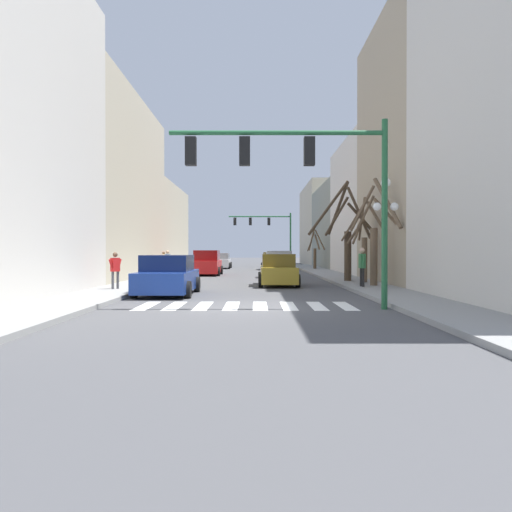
{
  "coord_description": "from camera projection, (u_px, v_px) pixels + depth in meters",
  "views": [
    {
      "loc": [
        0.32,
        -15.35,
        1.73
      ],
      "look_at": [
        0.11,
        29.89,
        1.3
      ],
      "focal_mm": 35.0,
      "sensor_mm": 36.0,
      "label": 1
    }
  ],
  "objects": [
    {
      "name": "building_row_right",
      "position": [
        379.0,
        202.0,
        38.77
      ],
      "size": [
        6.0,
        63.57,
        13.94
      ],
      "color": "beige",
      "rests_on": "ground_plane"
    },
    {
      "name": "pedestrian_on_right_sidewalk",
      "position": [
        166.0,
        261.0,
        33.22
      ],
      "size": [
        0.44,
        0.62,
        1.59
      ],
      "rotation": [
        0.0,
        0.0,
        5.28
      ],
      "color": "#282D47",
      "rests_on": "sidewalk_left"
    },
    {
      "name": "sidewalk_left",
      "position": [
        68.0,
        305.0,
        15.39
      ],
      "size": [
        2.3,
        90.0,
        0.15
      ],
      "color": "gray",
      "rests_on": "ground_plane"
    },
    {
      "name": "car_parked_left_mid",
      "position": [
        209.0,
        264.0,
        36.07
      ],
      "size": [
        2.09,
        4.63,
        1.8
      ],
      "rotation": [
        0.0,
        0.0,
        1.57
      ],
      "color": "red",
      "rests_on": "ground_plane"
    },
    {
      "name": "car_parked_right_near",
      "position": [
        281.0,
        265.0,
        32.74
      ],
      "size": [
        1.97,
        4.25,
        1.75
      ],
      "rotation": [
        0.0,
        0.0,
        1.57
      ],
      "color": "white",
      "rests_on": "ground_plane"
    },
    {
      "name": "traffic_signal_near",
      "position": [
        304.0,
        169.0,
        14.8
      ],
      "size": [
        6.5,
        0.28,
        5.65
      ],
      "color": "#236038",
      "rests_on": "ground_plane"
    },
    {
      "name": "street_tree_left_near",
      "position": [
        349.0,
        236.0,
        26.61
      ],
      "size": [
        3.86,
        0.94,
        5.38
      ],
      "color": "#473828",
      "rests_on": "sidewalk_right"
    },
    {
      "name": "sidewalk_right",
      "position": [
        428.0,
        305.0,
        15.34
      ],
      "size": [
        2.3,
        90.0,
        0.15
      ],
      "color": "gray",
      "rests_on": "ground_plane"
    },
    {
      "name": "pedestrian_waiting_at_curb",
      "position": [
        170.0,
        261.0,
        32.44
      ],
      "size": [
        0.71,
        0.28,
        1.64
      ],
      "rotation": [
        0.0,
        0.0,
        3.31
      ],
      "color": "#282D47",
      "rests_on": "sidewalk_left"
    },
    {
      "name": "pedestrian_on_left_sidewalk",
      "position": [
        118.0,
        267.0,
        20.94
      ],
      "size": [
        0.44,
        0.59,
        1.54
      ],
      "rotation": [
        0.0,
        0.0,
        0.96
      ],
      "color": "#4C4C51",
      "rests_on": "sidewalk_left"
    },
    {
      "name": "crosswalk_stripes",
      "position": [
        248.0,
        306.0,
        15.77
      ],
      "size": [
        6.75,
        2.6,
        0.01
      ],
      "color": "white",
      "rests_on": "ground_plane"
    },
    {
      "name": "street_tree_right_mid",
      "position": [
        379.0,
        236.0,
        22.92
      ],
      "size": [
        2.36,
        2.49,
        5.0
      ],
      "color": "brown",
      "rests_on": "sidewalk_right"
    },
    {
      "name": "car_at_intersection",
      "position": [
        275.0,
        262.0,
        46.78
      ],
      "size": [
        2.14,
        4.14,
        1.64
      ],
      "rotation": [
        0.0,
        0.0,
        1.57
      ],
      "color": "#A38423",
      "rests_on": "ground_plane"
    },
    {
      "name": "street_tree_right_near",
      "position": [
        367.0,
        242.0,
        25.5
      ],
      "size": [
        2.38,
        2.53,
        4.37
      ],
      "color": "brown",
      "rests_on": "sidewalk_right"
    },
    {
      "name": "street_tree_left_mid",
      "position": [
        317.0,
        249.0,
        45.01
      ],
      "size": [
        1.63,
        1.5,
        3.84
      ],
      "color": "brown",
      "rests_on": "sidewalk_right"
    },
    {
      "name": "car_driving_toward_lane",
      "position": [
        170.0,
        276.0,
        19.77
      ],
      "size": [
        2.2,
        4.64,
        1.58
      ],
      "rotation": [
        0.0,
        0.0,
        1.57
      ],
      "color": "navy",
      "rests_on": "ground_plane"
    },
    {
      "name": "pedestrian_near_right_corner",
      "position": [
        365.0,
        264.0,
        22.31
      ],
      "size": [
        0.25,
        0.75,
        1.74
      ],
      "rotation": [
        0.0,
        0.0,
        1.63
      ],
      "color": "black",
      "rests_on": "sidewalk_right"
    },
    {
      "name": "car_parked_right_mid",
      "position": [
        280.0,
        271.0,
        25.04
      ],
      "size": [
        1.98,
        4.32,
        1.6
      ],
      "rotation": [
        0.0,
        0.0,
        1.57
      ],
      "color": "#A38423",
      "rests_on": "ground_plane"
    },
    {
      "name": "building_row_left",
      "position": [
        82.0,
        186.0,
        28.25
      ],
      "size": [
        6.0,
        42.34,
        12.69
      ],
      "color": "beige",
      "rests_on": "ground_plane"
    },
    {
      "name": "ground_plane",
      "position": [
        248.0,
        307.0,
        15.37
      ],
      "size": [
        240.0,
        240.0,
        0.0
      ],
      "primitive_type": "plane",
      "color": "#4C4C4F"
    },
    {
      "name": "traffic_signal_far",
      "position": [
        269.0,
        227.0,
        55.28
      ],
      "size": [
        6.95,
        0.28,
        5.99
      ],
      "color": "#236038",
      "rests_on": "ground_plane"
    },
    {
      "name": "street_lamp_right_corner",
      "position": [
        388.0,
        212.0,
        18.5
      ],
      "size": [
        0.95,
        0.36,
        4.32
      ],
      "color": "black",
      "rests_on": "sidewalk_right"
    },
    {
      "name": "car_parked_right_far",
      "position": [
        223.0,
        261.0,
        50.17
      ],
      "size": [
        2.08,
        4.84,
        1.54
      ],
      "rotation": [
        0.0,
        0.0,
        1.57
      ],
      "color": "silver",
      "rests_on": "ground_plane"
    }
  ]
}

